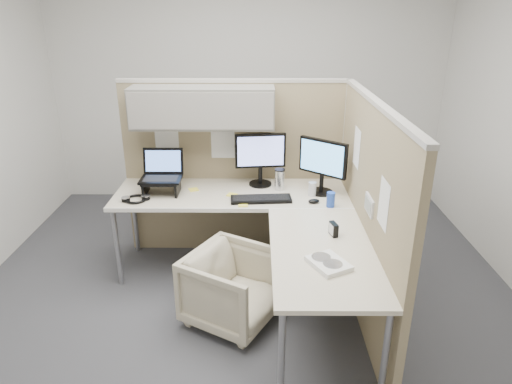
{
  "coord_description": "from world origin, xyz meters",
  "views": [
    {
      "loc": [
        0.12,
        -3.07,
        2.2
      ],
      "look_at": [
        0.1,
        0.25,
        0.85
      ],
      "focal_mm": 32.0,
      "sensor_mm": 36.0,
      "label": 1
    }
  ],
  "objects_px": {
    "monitor_left": "(260,155)",
    "desk": "(259,217)",
    "keyboard": "(261,199)",
    "office_chair": "(233,284)"
  },
  "relations": [
    {
      "from": "desk",
      "to": "keyboard",
      "type": "relative_size",
      "value": 4.04
    },
    {
      "from": "monitor_left",
      "to": "desk",
      "type": "bearing_deg",
      "value": -97.68
    },
    {
      "from": "desk",
      "to": "monitor_left",
      "type": "height_order",
      "value": "monitor_left"
    },
    {
      "from": "desk",
      "to": "office_chair",
      "type": "height_order",
      "value": "desk"
    },
    {
      "from": "desk",
      "to": "keyboard",
      "type": "xyz_separation_m",
      "value": [
        0.02,
        0.24,
        0.05
      ]
    },
    {
      "from": "desk",
      "to": "office_chair",
      "type": "bearing_deg",
      "value": -119.05
    },
    {
      "from": "keyboard",
      "to": "monitor_left",
      "type": "bearing_deg",
      "value": 86.48
    },
    {
      "from": "desk",
      "to": "monitor_left",
      "type": "relative_size",
      "value": 4.29
    },
    {
      "from": "monitor_left",
      "to": "keyboard",
      "type": "bearing_deg",
      "value": -95.86
    },
    {
      "from": "desk",
      "to": "office_chair",
      "type": "relative_size",
      "value": 3.25
    }
  ]
}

